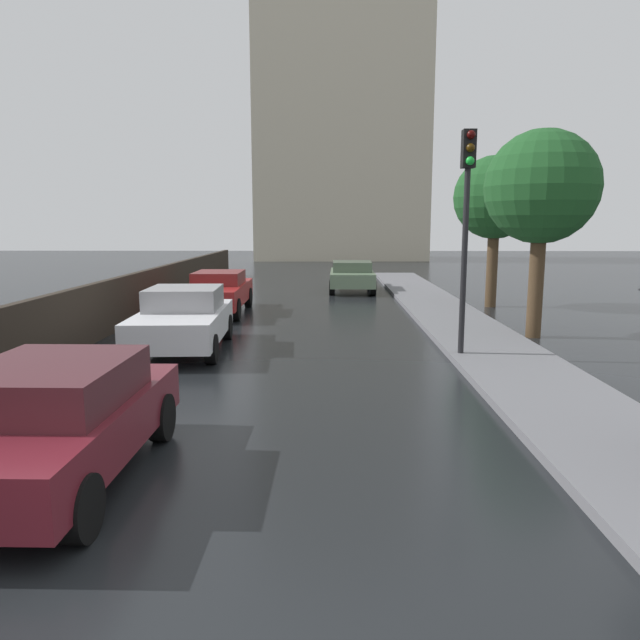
% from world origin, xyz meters
% --- Properties ---
extents(car_maroon_near_kerb, '(1.90, 3.82, 1.35)m').
position_xyz_m(car_maroon_near_kerb, '(-1.60, 3.22, 0.71)').
color(car_maroon_near_kerb, maroon).
rests_on(car_maroon_near_kerb, ground).
extents(car_red_mid_road, '(1.81, 4.48, 1.33)m').
position_xyz_m(car_red_mid_road, '(-2.09, 15.69, 0.71)').
color(car_red_mid_road, maroon).
rests_on(car_red_mid_road, ground).
extents(car_green_behind_camera, '(1.94, 4.04, 1.28)m').
position_xyz_m(car_green_behind_camera, '(2.43, 21.90, 0.68)').
color(car_green_behind_camera, slate).
rests_on(car_green_behind_camera, ground).
extents(car_white_far_lane, '(2.03, 4.05, 1.41)m').
position_xyz_m(car_white_far_lane, '(-1.85, 10.08, 0.72)').
color(car_white_far_lane, silver).
rests_on(car_white_far_lane, ground).
extents(traffic_light, '(0.26, 0.39, 4.57)m').
position_xyz_m(traffic_light, '(4.25, 9.24, 3.29)').
color(traffic_light, black).
rests_on(traffic_light, sidewalk_strip).
extents(street_tree_near, '(2.79, 2.79, 5.12)m').
position_xyz_m(street_tree_near, '(7.06, 17.33, 3.69)').
color(street_tree_near, '#4C3823').
rests_on(street_tree_near, ground).
extents(street_tree_mid, '(2.77, 2.77, 5.12)m').
position_xyz_m(street_tree_mid, '(6.64, 11.77, 3.70)').
color(street_tree_mid, '#4C3823').
rests_on(street_tree_mid, ground).
extents(distant_tower, '(13.64, 7.66, 32.00)m').
position_xyz_m(distant_tower, '(2.31, 45.44, 13.80)').
color(distant_tower, beige).
rests_on(distant_tower, ground).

